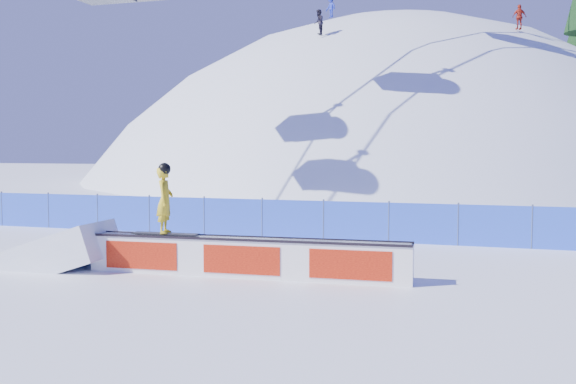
% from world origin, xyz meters
% --- Properties ---
extents(ground, '(160.00, 160.00, 0.00)m').
position_xyz_m(ground, '(0.00, 0.00, 0.00)').
color(ground, white).
rests_on(ground, ground).
extents(snow_hill, '(64.00, 64.00, 64.00)m').
position_xyz_m(snow_hill, '(0.00, 42.00, -18.00)').
color(snow_hill, white).
rests_on(snow_hill, ground).
extents(safety_fence, '(22.05, 0.05, 1.30)m').
position_xyz_m(safety_fence, '(0.00, 4.50, 0.60)').
color(safety_fence, blue).
rests_on(safety_fence, ground).
extents(rail_box, '(7.31, 0.90, 0.87)m').
position_xyz_m(rail_box, '(2.71, -1.48, 0.43)').
color(rail_box, white).
rests_on(rail_box, ground).
extents(snow_ramp, '(2.56, 1.68, 1.55)m').
position_xyz_m(snow_ramp, '(-1.84, -1.73, 0.00)').
color(snow_ramp, white).
rests_on(snow_ramp, ground).
extents(snowboarder, '(1.56, 0.62, 1.62)m').
position_xyz_m(snowboarder, '(0.83, -1.59, 1.67)').
color(snowboarder, black).
rests_on(snowboarder, rail_box).
extents(distant_skiers, '(18.70, 8.82, 7.44)m').
position_xyz_m(distant_skiers, '(2.66, 30.97, 11.46)').
color(distant_skiers, black).
rests_on(distant_skiers, ground).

